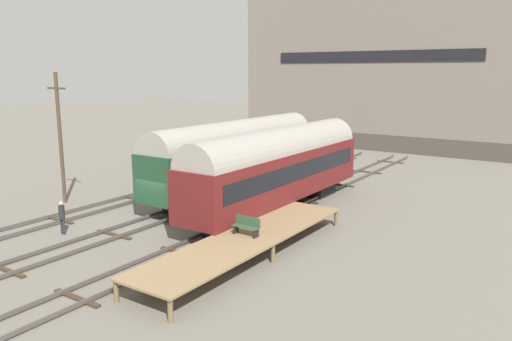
# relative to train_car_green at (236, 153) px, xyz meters

# --- Properties ---
(ground_plane) EXTENTS (200.00, 200.00, 0.00)m
(ground_plane) POSITION_rel_train_car_green_xyz_m (0.00, -8.27, -3.05)
(ground_plane) COLOR #6B665B
(track_left) EXTENTS (2.60, 60.00, 0.26)m
(track_left) POSITION_rel_train_car_green_xyz_m (-4.91, -8.27, -2.91)
(track_left) COLOR #4C4742
(track_left) RESTS_ON ground
(track_middle) EXTENTS (2.60, 60.00, 0.26)m
(track_middle) POSITION_rel_train_car_green_xyz_m (0.00, -8.27, -2.91)
(track_middle) COLOR #4C4742
(track_middle) RESTS_ON ground
(track_right) EXTENTS (2.60, 60.00, 0.26)m
(track_right) POSITION_rel_train_car_green_xyz_m (4.91, -8.27, -2.91)
(track_right) COLOR #4C4742
(track_right) RESTS_ON ground
(train_car_green) EXTENTS (3.01, 16.88, 5.36)m
(train_car_green) POSITION_rel_train_car_green_xyz_m (0.00, 0.00, 0.00)
(train_car_green) COLOR black
(train_car_green) RESTS_ON ground
(train_car_maroon) EXTENTS (3.05, 16.52, 5.32)m
(train_car_maroon) POSITION_rel_train_car_green_xyz_m (4.91, -2.25, -0.03)
(train_car_maroon) COLOR black
(train_car_maroon) RESTS_ON ground
(station_platform) EXTENTS (3.15, 13.94, 0.98)m
(station_platform) POSITION_rel_train_car_green_xyz_m (7.80, -9.73, -2.14)
(station_platform) COLOR #8C704C
(station_platform) RESTS_ON ground
(bench) EXTENTS (1.40, 0.40, 0.91)m
(bench) POSITION_rel_train_car_green_xyz_m (7.60, -9.53, -1.58)
(bench) COLOR #2D4C33
(bench) RESTS_ON station_platform
(person_worker) EXTENTS (0.32, 0.32, 1.87)m
(person_worker) POSITION_rel_train_car_green_xyz_m (-2.46, -12.68, -1.91)
(person_worker) COLOR #282833
(person_worker) RESTS_ON ground
(utility_pole) EXTENTS (1.80, 0.24, 8.71)m
(utility_pole) POSITION_rel_train_car_green_xyz_m (-8.28, -8.44, 1.47)
(utility_pole) COLOR #473828
(utility_pole) RESTS_ON ground
(warehouse_building) EXTENTS (32.86, 13.13, 18.78)m
(warehouse_building) POSITION_rel_train_car_green_xyz_m (0.17, 31.26, 6.34)
(warehouse_building) COLOR #46403A
(warehouse_building) RESTS_ON ground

